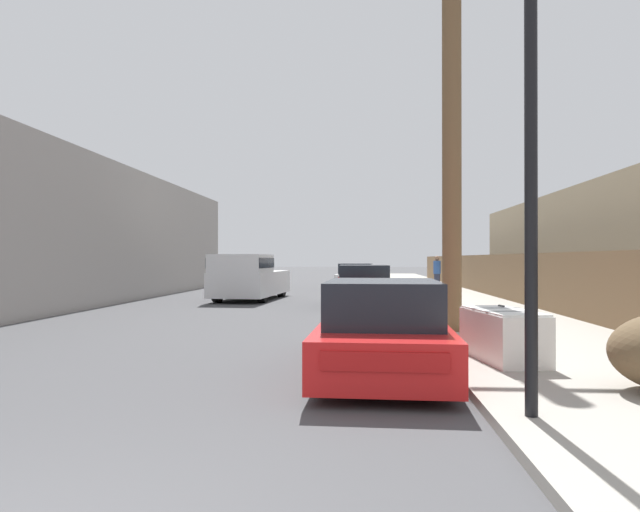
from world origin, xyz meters
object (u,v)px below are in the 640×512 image
pickup_truck (249,277)px  street_lamp (531,126)px  parked_sports_car_red (383,331)px  utility_pole (452,136)px  discarded_fridge (503,335)px  car_parked_mid (363,287)px  car_parked_far (356,277)px  pedestrian (437,273)px

pickup_truck → street_lamp: street_lamp is taller
parked_sports_car_red → utility_pole: (1.56, 3.79, 3.54)m
utility_pole → parked_sports_car_red: bearing=-112.4°
discarded_fridge → street_lamp: bearing=-108.3°
discarded_fridge → car_parked_mid: (-1.97, 10.67, 0.16)m
discarded_fridge → parked_sports_car_red: 1.82m
car_parked_mid → pickup_truck: pickup_truck is taller
utility_pole → street_lamp: size_ratio=1.68×
parked_sports_car_red → street_lamp: street_lamp is taller
car_parked_far → pedestrian: 4.46m
pickup_truck → utility_pole: utility_pole is taller
discarded_fridge → utility_pole: size_ratio=0.23×
car_parked_mid → street_lamp: (1.48, -13.68, 2.19)m
car_parked_mid → pedestrian: 8.46m
pickup_truck → street_lamp: (5.87, -16.20, 1.96)m
parked_sports_car_red → car_parked_far: 21.16m
parked_sports_car_red → street_lamp: 3.65m
discarded_fridge → car_parked_far: car_parked_far is taller
pickup_truck → street_lamp: bearing=114.1°
parked_sports_car_red → pedestrian: 19.10m
discarded_fridge → car_parked_far: size_ratio=0.41×
car_parked_far → discarded_fridge: bearing=-80.5°
car_parked_mid → car_parked_far: (-0.30, 10.05, -0.01)m
parked_sports_car_red → utility_pole: bearing=69.6°
car_parked_far → utility_pole: utility_pole is taller
discarded_fridge → pedestrian: size_ratio=1.10×
discarded_fridge → parked_sports_car_red: size_ratio=0.39×
pickup_truck → discarded_fridge: bearing=119.9°
parked_sports_car_red → street_lamp: (1.28, -2.57, 2.25)m
utility_pole → pedestrian: size_ratio=4.88×
discarded_fridge → pickup_truck: 14.64m
car_parked_mid → utility_pole: utility_pole is taller
street_lamp → parked_sports_car_red: bearing=116.5°
car_parked_mid → car_parked_far: bearing=90.3°
pedestrian → pickup_truck: bearing=-146.6°
pickup_truck → car_parked_mid: bearing=154.4°
car_parked_mid → pedestrian: pedestrian is taller
pedestrian → discarded_fridge: bearing=-94.7°
car_parked_far → pickup_truck: size_ratio=0.81×
utility_pole → pedestrian: utility_pole is taller
car_parked_mid → pickup_truck: size_ratio=0.82×
car_parked_far → utility_pole: 17.83m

